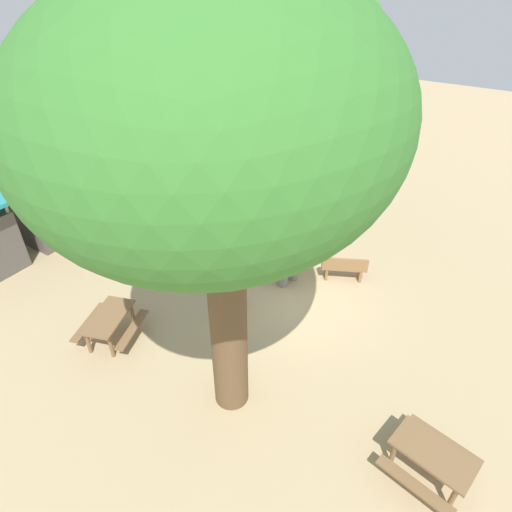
{
  "coord_description": "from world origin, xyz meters",
  "views": [
    {
      "loc": [
        -8.77,
        -4.38,
        8.45
      ],
      "look_at": [
        0.42,
        1.47,
        0.8
      ],
      "focal_mm": 30.15,
      "sensor_mm": 36.0,
      "label": 1
    }
  ],
  "objects": [
    {
      "name": "ground_plane",
      "position": [
        0.0,
        0.0,
        0.0
      ],
      "size": [
        60.0,
        60.0,
        0.0
      ],
      "primitive_type": "plane",
      "color": "tan"
    },
    {
      "name": "elephant",
      "position": [
        0.89,
        1.18,
        1.05
      ],
      "size": [
        1.63,
        2.4,
        1.65
      ],
      "rotation": [
        0.0,
        0.0,
        1.35
      ],
      "color": "gray",
      "rests_on": "ground_plane"
    },
    {
      "name": "person_handler",
      "position": [
        -0.94,
        1.13,
        0.95
      ],
      "size": [
        0.32,
        0.51,
        1.62
      ],
      "rotation": [
        0.0,
        0.0,
        -0.1
      ],
      "color": "#3F3833",
      "rests_on": "ground_plane"
    },
    {
      "name": "shade_tree_main",
      "position": [
        -3.74,
        -0.51,
        6.38
      ],
      "size": [
        6.15,
        5.64,
        8.63
      ],
      "color": "brown",
      "rests_on": "ground_plane"
    },
    {
      "name": "shade_tree_secondary",
      "position": [
        3.64,
        2.0,
        6.44
      ],
      "size": [
        5.16,
        4.73,
        8.38
      ],
      "color": "brown",
      "rests_on": "ground_plane"
    },
    {
      "name": "wooden_bench",
      "position": [
        1.76,
        -0.93,
        0.47
      ],
      "size": [
        0.98,
        1.43,
        0.88
      ],
      "rotation": [
        0.0,
        0.0,
        5.17
      ],
      "color": "olive",
      "rests_on": "ground_plane"
    },
    {
      "name": "picnic_table_near",
      "position": [
        -3.19,
        -4.79,
        0.59
      ],
      "size": [
        1.75,
        1.77,
        0.78
      ],
      "rotation": [
        0.0,
        0.0,
        1.37
      ],
      "color": "brown",
      "rests_on": "ground_plane"
    },
    {
      "name": "picnic_table_far",
      "position": [
        -3.91,
        3.27,
        0.59
      ],
      "size": [
        1.91,
        1.9,
        0.78
      ],
      "rotation": [
        0.0,
        0.0,
        0.34
      ],
      "color": "brown",
      "rests_on": "ground_plane"
    },
    {
      "name": "market_stall_green",
      "position": [
        -1.44,
        9.01,
        1.14
      ],
      "size": [
        2.5,
        2.5,
        2.52
      ],
      "color": "#59514C",
      "rests_on": "ground_plane"
    },
    {
      "name": "market_stall_red",
      "position": [
        1.16,
        9.01,
        1.14
      ],
      "size": [
        2.5,
        2.5,
        2.52
      ],
      "color": "#59514C",
      "rests_on": "ground_plane"
    },
    {
      "name": "feed_bucket",
      "position": [
        2.4,
        1.81,
        0.16
      ],
      "size": [
        0.36,
        0.36,
        0.32
      ],
      "primitive_type": "cylinder",
      "color": "gray",
      "rests_on": "ground_plane"
    }
  ]
}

